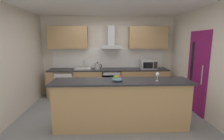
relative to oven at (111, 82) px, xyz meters
name	(u,v)px	position (x,y,z in m)	size (l,w,h in m)	color
ground	(110,115)	(-0.09, -1.46, -0.47)	(5.40, 4.61, 0.02)	gray
ceiling	(110,4)	(-0.09, -1.46, 2.15)	(5.40, 4.61, 0.02)	white
wall_back	(108,56)	(-0.09, 0.41, 0.84)	(5.40, 0.12, 2.60)	silver
wall_left	(11,63)	(-2.35, -1.46, 0.84)	(0.12, 4.61, 2.60)	silver
wall_right	(204,62)	(2.17, -1.46, 0.84)	(0.12, 4.61, 2.60)	silver
backsplash_tile	(108,58)	(-0.09, 0.33, 0.77)	(3.74, 0.02, 0.66)	white
counter_back	(109,82)	(-0.09, 0.03, -0.01)	(3.87, 0.60, 0.90)	tan
counter_island	(121,104)	(0.13, -2.03, 0.05)	(2.83, 0.64, 1.02)	tan
upper_cabinets	(108,38)	(-0.09, 0.18, 1.45)	(3.82, 0.32, 0.70)	tan
side_door	(197,73)	(2.10, -1.32, 0.57)	(0.08, 0.85, 2.05)	#7A1456
oven	(111,82)	(0.00, 0.00, 0.00)	(0.60, 0.62, 0.80)	slate
refrigerator	(66,84)	(-1.49, 0.00, -0.03)	(0.58, 0.60, 0.85)	white
microwave	(148,64)	(1.20, -0.03, 0.59)	(0.50, 0.38, 0.30)	#B7BABC
sink	(83,68)	(-0.91, 0.01, 0.47)	(0.50, 0.40, 0.26)	silver
kettle	(97,66)	(-0.45, -0.03, 0.55)	(0.29, 0.15, 0.24)	#B7BABC
range_hood	(111,41)	(0.00, 0.13, 1.33)	(0.62, 0.45, 0.72)	#B7BABC
wine_glass	(157,75)	(0.84, -2.10, 0.68)	(0.08, 0.08, 0.18)	silver
fruit_bowl	(117,79)	(0.04, -2.08, 0.60)	(0.22, 0.22, 0.13)	slate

